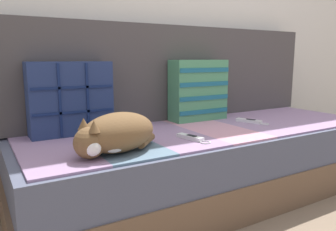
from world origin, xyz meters
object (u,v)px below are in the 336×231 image
at_px(couch, 207,161).
at_px(sleeping_cat, 115,134).
at_px(throw_pillow_striped, 198,90).
at_px(game_remote_near, 250,121).
at_px(throw_pillow_quilted, 71,98).
at_px(game_remote_far, 191,138).

distance_m(couch, sleeping_cat, 0.74).
xyz_separation_m(throw_pillow_striped, game_remote_near, (0.21, -0.24, -0.18)).
relative_size(couch, game_remote_near, 10.36).
distance_m(throw_pillow_quilted, throw_pillow_striped, 0.78).
xyz_separation_m(couch, throw_pillow_quilted, (-0.70, 0.19, 0.38)).
height_order(sleeping_cat, game_remote_far, sleeping_cat).
bearing_deg(throw_pillow_striped, game_remote_near, -48.82).
xyz_separation_m(throw_pillow_striped, sleeping_cat, (-0.72, -0.42, -0.11)).
xyz_separation_m(sleeping_cat, game_remote_far, (0.39, 0.02, -0.07)).
height_order(throw_pillow_quilted, throw_pillow_striped, throw_pillow_striped).
bearing_deg(sleeping_cat, throw_pillow_quilted, 98.40).
bearing_deg(game_remote_near, throw_pillow_striped, 131.18).
relative_size(couch, sleeping_cat, 5.42).
distance_m(throw_pillow_striped, game_remote_near, 0.36).
bearing_deg(couch, throw_pillow_striped, 69.13).
bearing_deg(game_remote_near, throw_pillow_quilted, 166.36).
bearing_deg(sleeping_cat, game_remote_near, 11.18).
height_order(game_remote_near, game_remote_far, same).
bearing_deg(couch, throw_pillow_quilted, 164.60).
relative_size(game_remote_near, game_remote_far, 1.04).
relative_size(sleeping_cat, game_remote_far, 1.99).
xyz_separation_m(sleeping_cat, game_remote_near, (0.93, 0.18, -0.07)).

